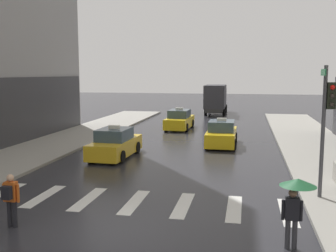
{
  "coord_description": "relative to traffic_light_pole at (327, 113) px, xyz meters",
  "views": [
    {
      "loc": [
        3.92,
        -10.47,
        4.68
      ],
      "look_at": [
        0.26,
        8.0,
        2.15
      ],
      "focal_mm": 42.38,
      "sensor_mm": 36.0,
      "label": 1
    }
  ],
  "objects": [
    {
      "name": "taxi_second",
      "position": [
        -4.37,
        10.66,
        -2.53
      ],
      "size": [
        1.94,
        4.55,
        1.8
      ],
      "color": "yellow",
      "rests_on": "ground"
    },
    {
      "name": "taxi_third",
      "position": [
        -8.33,
        17.69,
        -2.53
      ],
      "size": [
        2.04,
        4.59,
        1.8
      ],
      "color": "yellow",
      "rests_on": "ground"
    },
    {
      "name": "box_truck",
      "position": [
        -6.26,
        30.35,
        -1.41
      ],
      "size": [
        2.31,
        7.55,
        3.35
      ],
      "color": "#2D2D2D",
      "rests_on": "ground"
    },
    {
      "name": "ground_plane",
      "position": [
        -6.75,
        -4.46,
        -3.26
      ],
      "size": [
        160.0,
        160.0,
        0.0
      ],
      "primitive_type": "plane",
      "color": "#26262B"
    },
    {
      "name": "traffic_light_pole",
      "position": [
        0.0,
        0.0,
        0.0
      ],
      "size": [
        0.44,
        0.84,
        4.8
      ],
      "color": "#47474C",
      "rests_on": "curb_right"
    },
    {
      "name": "pedestrian_with_umbrella",
      "position": [
        -1.49,
        -4.4,
        -1.74
      ],
      "size": [
        0.96,
        0.96,
        1.94
      ],
      "color": "#333338",
      "rests_on": "ground"
    },
    {
      "name": "crosswalk_markings",
      "position": [
        -6.75,
        -1.46,
        -3.25
      ],
      "size": [
        11.3,
        2.8,
        0.01
      ],
      "color": "silver",
      "rests_on": "ground"
    },
    {
      "name": "taxi_lead",
      "position": [
        -9.98,
        5.87,
        -2.53
      ],
      "size": [
        2.02,
        4.58,
        1.8
      ],
      "color": "gold",
      "rests_on": "ground"
    },
    {
      "name": "pedestrian_with_backpack",
      "position": [
        -9.76,
        -4.5,
        -2.29
      ],
      "size": [
        0.55,
        0.43,
        1.65
      ],
      "color": "black",
      "rests_on": "ground"
    }
  ]
}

